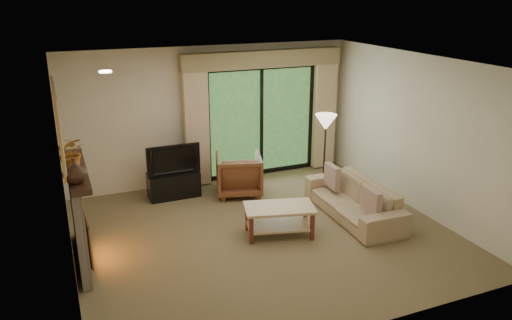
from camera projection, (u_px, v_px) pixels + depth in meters
name	position (u px, v px, depth m)	size (l,w,h in m)	color
floor	(263.00, 233.00, 7.67)	(5.50, 5.50, 0.00)	brown
ceiling	(264.00, 63.00, 6.83)	(5.50, 5.50, 0.00)	silver
wall_back	(212.00, 115.00, 9.43)	(5.00, 5.00, 0.00)	beige
wall_front	(361.00, 224.00, 5.07)	(5.00, 5.00, 0.00)	beige
wall_left	(63.00, 179.00, 6.25)	(5.00, 5.00, 0.00)	beige
wall_right	(416.00, 133.00, 8.25)	(5.00, 5.00, 0.00)	beige
fireplace	(78.00, 216.00, 6.67)	(0.24, 1.70, 1.37)	slate
mirror	(59.00, 125.00, 6.23)	(0.07, 1.45, 1.02)	#C8893D
sliding_door	(261.00, 121.00, 9.82)	(2.26, 0.10, 2.16)	black
curtain_left	(196.00, 124.00, 9.20)	(0.45, 0.18, 2.35)	#CCB088
curtain_right	(324.00, 111.00, 10.18)	(0.45, 0.18, 2.35)	#CCB088
cornice	(263.00, 59.00, 9.34)	(3.20, 0.24, 0.32)	#97865B
media_console	(174.00, 185.00, 8.97)	(0.91, 0.41, 0.45)	black
tv	(172.00, 158.00, 8.81)	(0.95, 0.12, 0.55)	black
armchair	(239.00, 174.00, 9.06)	(0.80, 0.82, 0.75)	brown
sofa	(354.00, 200.00, 8.16)	(2.02, 0.79, 0.59)	tan
pillow_near	(372.00, 202.00, 7.56)	(0.10, 0.39, 0.39)	brown
pillow_far	(332.00, 176.00, 8.58)	(0.11, 0.40, 0.40)	brown
coffee_table	(279.00, 221.00, 7.56)	(1.04, 0.57, 0.47)	tan
floor_lamp	(324.00, 153.00, 9.07)	(0.39, 0.39, 1.45)	beige
vase	(75.00, 171.00, 5.91)	(0.28, 0.28, 0.30)	#372117
branches	(71.00, 153.00, 6.32)	(0.40, 0.35, 0.45)	#BF7223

